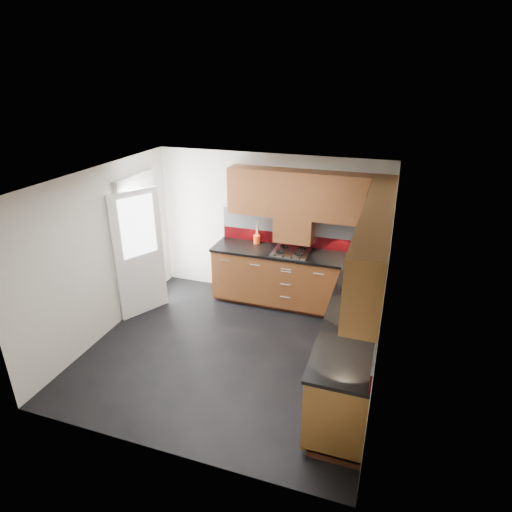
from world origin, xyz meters
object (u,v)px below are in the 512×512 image
(gas_hob, at_px, (291,252))
(utensil_pot, at_px, (257,238))
(food_processor, at_px, (356,294))
(toaster, at_px, (378,255))

(gas_hob, distance_m, utensil_pot, 0.67)
(gas_hob, xyz_separation_m, utensil_pot, (-0.63, 0.22, 0.08))
(food_processor, bearing_deg, utensil_pot, 139.68)
(utensil_pot, xyz_separation_m, toaster, (1.93, -0.08, -0.00))
(toaster, bearing_deg, utensil_pot, 177.58)
(gas_hob, bearing_deg, toaster, 6.06)
(gas_hob, distance_m, toaster, 1.31)
(utensil_pot, bearing_deg, food_processor, -40.32)
(utensil_pot, xyz_separation_m, food_processor, (1.77, -1.50, 0.04))
(utensil_pot, distance_m, food_processor, 2.32)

